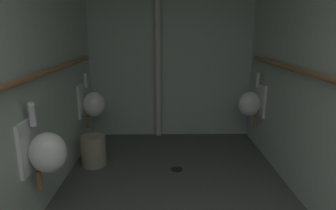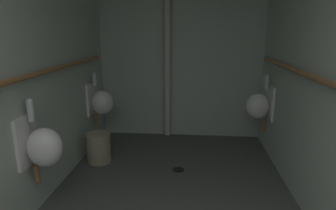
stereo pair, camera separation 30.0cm
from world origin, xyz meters
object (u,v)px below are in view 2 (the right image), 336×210
(standpipe_back_wall, at_px, (167,49))
(floor_drain, at_px, (178,169))
(urinal_right_mid, at_px, (259,105))
(urinal_left_mid, at_px, (42,146))
(urinal_left_far, at_px, (101,102))
(waste_bin, at_px, (99,148))

(standpipe_back_wall, distance_m, floor_drain, 1.76)
(urinal_right_mid, relative_size, standpipe_back_wall, 0.29)
(urinal_left_mid, bearing_deg, standpipe_back_wall, 67.17)
(urinal_left_mid, xyz_separation_m, urinal_left_far, (0.00, 1.57, 0.00))
(floor_drain, distance_m, waste_bin, 1.03)
(urinal_right_mid, xyz_separation_m, standpipe_back_wall, (-1.26, 0.51, 0.69))
(urinal_left_mid, bearing_deg, waste_bin, 84.78)
(waste_bin, bearing_deg, urinal_right_mid, 12.84)
(urinal_right_mid, height_order, standpipe_back_wall, standpipe_back_wall)
(urinal_left_far, bearing_deg, standpipe_back_wall, 30.09)
(urinal_left_far, relative_size, standpipe_back_wall, 0.29)
(urinal_left_mid, relative_size, waste_bin, 2.04)
(urinal_left_far, distance_m, standpipe_back_wall, 1.22)
(urinal_left_far, distance_m, waste_bin, 0.68)
(waste_bin, bearing_deg, standpipe_back_wall, 51.69)
(urinal_right_mid, height_order, floor_drain, urinal_right_mid)
(urinal_left_mid, bearing_deg, urinal_right_mid, 36.17)
(standpipe_back_wall, bearing_deg, floor_drain, -78.13)
(urinal_right_mid, bearing_deg, waste_bin, -167.16)
(urinal_right_mid, relative_size, waste_bin, 2.04)
(urinal_left_far, xyz_separation_m, waste_bin, (0.10, -0.47, -0.47))
(waste_bin, bearing_deg, floor_drain, -8.00)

